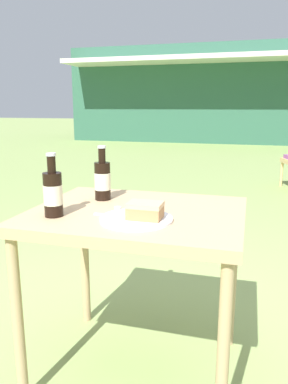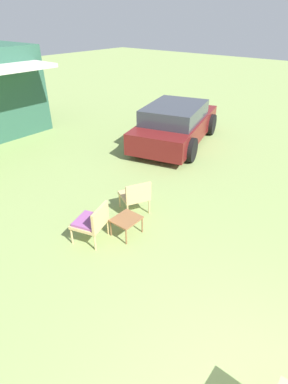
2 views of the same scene
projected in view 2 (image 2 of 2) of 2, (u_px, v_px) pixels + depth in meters
The scene contains 4 objects.
parked_car at pixel (176, 124), 9.72m from camera, with size 4.40×2.80×1.29m.
wicker_chair_cushioned at pixel (92, 221), 5.51m from camera, with size 0.69×0.69×0.77m.
wicker_chair_plain at pixel (135, 195), 6.31m from camera, with size 0.74×0.74×0.77m.
garden_side_table at pixel (126, 220), 5.72m from camera, with size 0.52×0.45×0.37m.
Camera 2 is at (-1.66, 0.36, 3.71)m, focal length 28.00 mm.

